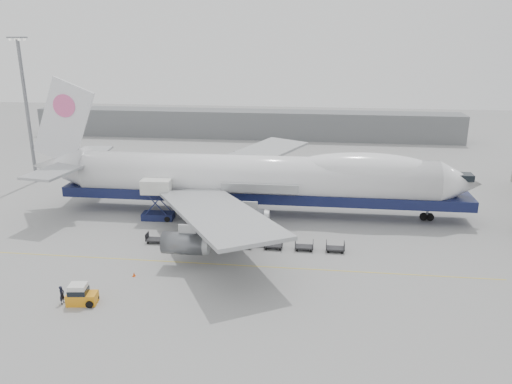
# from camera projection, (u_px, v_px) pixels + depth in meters

# --- Properties ---
(ground) EXTENTS (260.00, 260.00, 0.00)m
(ground) POSITION_uv_depth(u_px,v_px,m) (244.00, 245.00, 63.89)
(ground) COLOR gray
(ground) RESTS_ON ground
(apron_line) EXTENTS (60.00, 0.15, 0.01)m
(apron_line) POSITION_uv_depth(u_px,v_px,m) (237.00, 265.00, 58.20)
(apron_line) COLOR gold
(apron_line) RESTS_ON ground
(hangar) EXTENTS (110.00, 8.00, 7.00)m
(hangar) POSITION_uv_depth(u_px,v_px,m) (245.00, 124.00, 130.26)
(hangar) COLOR slate
(hangar) RESTS_ON ground
(floodlight_mast) EXTENTS (2.40, 2.40, 25.43)m
(floodlight_mast) POSITION_uv_depth(u_px,v_px,m) (26.00, 103.00, 87.20)
(floodlight_mast) COLOR slate
(floodlight_mast) RESTS_ON ground
(airliner) EXTENTS (67.00, 55.30, 19.98)m
(airliner) POSITION_uv_depth(u_px,v_px,m) (260.00, 177.00, 73.48)
(airliner) COLOR white
(airliner) RESTS_ON ground
(catering_truck) EXTENTS (4.65, 3.34, 6.00)m
(catering_truck) POSITION_uv_depth(u_px,v_px,m) (157.00, 197.00, 71.78)
(catering_truck) COLOR #161C44
(catering_truck) RESTS_ON ground
(baggage_tug) EXTENTS (3.10, 1.94, 2.13)m
(baggage_tug) POSITION_uv_depth(u_px,v_px,m) (81.00, 295.00, 49.62)
(baggage_tug) COLOR orange
(baggage_tug) RESTS_ON ground
(ground_worker) EXTENTS (0.48, 0.71, 1.90)m
(ground_worker) POSITION_uv_depth(u_px,v_px,m) (62.00, 295.00, 49.66)
(ground_worker) COLOR black
(ground_worker) RESTS_ON ground
(traffic_cone) EXTENTS (0.34, 0.34, 0.51)m
(traffic_cone) POSITION_uv_depth(u_px,v_px,m) (134.00, 274.00, 55.48)
(traffic_cone) COLOR #E7490C
(traffic_cone) RESTS_ON ground
(dolly_0) EXTENTS (2.30, 1.35, 1.30)m
(dolly_0) POSITION_uv_depth(u_px,v_px,m) (155.00, 239.00, 64.38)
(dolly_0) COLOR #2D2D30
(dolly_0) RESTS_ON ground
(dolly_1) EXTENTS (2.30, 1.35, 1.30)m
(dolly_1) POSITION_uv_depth(u_px,v_px,m) (184.00, 240.00, 63.94)
(dolly_1) COLOR #2D2D30
(dolly_1) RESTS_ON ground
(dolly_2) EXTENTS (2.30, 1.35, 1.30)m
(dolly_2) POSITION_uv_depth(u_px,v_px,m) (214.00, 242.00, 63.49)
(dolly_2) COLOR #2D2D30
(dolly_2) RESTS_ON ground
(dolly_3) EXTENTS (2.30, 1.35, 1.30)m
(dolly_3) POSITION_uv_depth(u_px,v_px,m) (243.00, 243.00, 63.05)
(dolly_3) COLOR #2D2D30
(dolly_3) RESTS_ON ground
(dolly_4) EXTENTS (2.30, 1.35, 1.30)m
(dolly_4) POSITION_uv_depth(u_px,v_px,m) (274.00, 245.00, 62.60)
(dolly_4) COLOR #2D2D30
(dolly_4) RESTS_ON ground
(dolly_5) EXTENTS (2.30, 1.35, 1.30)m
(dolly_5) POSITION_uv_depth(u_px,v_px,m) (304.00, 246.00, 62.16)
(dolly_5) COLOR #2D2D30
(dolly_5) RESTS_ON ground
(dolly_6) EXTENTS (2.30, 1.35, 1.30)m
(dolly_6) POSITION_uv_depth(u_px,v_px,m) (335.00, 248.00, 61.71)
(dolly_6) COLOR #2D2D30
(dolly_6) RESTS_ON ground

